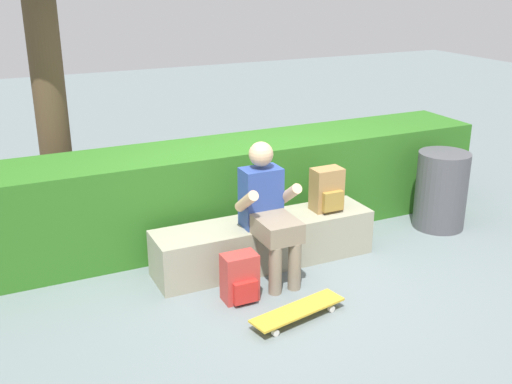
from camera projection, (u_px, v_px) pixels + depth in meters
name	position (u px, v px, depth m)	size (l,w,h in m)	color
ground_plane	(279.00, 277.00, 5.37)	(24.00, 24.00, 0.00)	slate
bench_main	(265.00, 242.00, 5.55)	(2.03, 0.47, 0.42)	gray
person_skater	(268.00, 208.00, 5.20)	(0.49, 0.62, 1.17)	#2D4793
skateboard_near_person	(298.00, 311.00, 4.70)	(0.82, 0.36, 0.09)	gold
backpack_on_bench	(327.00, 190.00, 5.66)	(0.28, 0.23, 0.40)	#A37A47
backpack_on_ground	(240.00, 278.00, 4.94)	(0.28, 0.23, 0.40)	#B23833
hedge_row	(223.00, 190.00, 6.11)	(5.58, 0.80, 0.93)	#2D6A1E
trash_bin	(441.00, 190.00, 6.29)	(0.52, 0.52, 0.80)	#4C4C51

